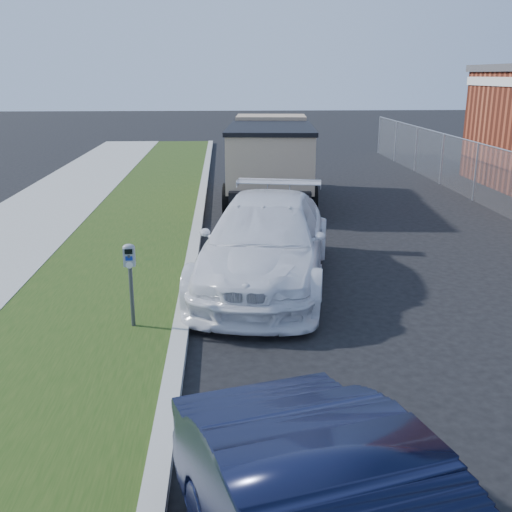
{
  "coord_description": "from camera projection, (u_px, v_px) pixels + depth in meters",
  "views": [
    {
      "loc": [
        -1.91,
        -8.29,
        3.83
      ],
      "look_at": [
        -1.4,
        1.0,
        1.0
      ],
      "focal_mm": 42.0,
      "sensor_mm": 36.0,
      "label": 1
    }
  ],
  "objects": [
    {
      "name": "parking_meter",
      "position": [
        130.0,
        267.0,
        8.93
      ],
      "size": [
        0.19,
        0.13,
        1.31
      ],
      "rotation": [
        0.0,
        0.0,
        0.05
      ],
      "color": "#3F4247",
      "rests_on": "ground"
    },
    {
      "name": "streetside",
      "position": [
        21.0,
        293.0,
        10.73
      ],
      "size": [
        6.12,
        50.0,
        0.15
      ],
      "color": "gray",
      "rests_on": "ground"
    },
    {
      "name": "dump_truck",
      "position": [
        271.0,
        155.0,
        18.66
      ],
      "size": [
        3.01,
        6.58,
        2.51
      ],
      "rotation": [
        0.0,
        0.0,
        -0.08
      ],
      "color": "black",
      "rests_on": "ground"
    },
    {
      "name": "white_wagon",
      "position": [
        264.0,
        241.0,
        11.3
      ],
      "size": [
        3.26,
        5.89,
        1.62
      ],
      "primitive_type": "imported",
      "rotation": [
        0.0,
        0.0,
        -0.19
      ],
      "color": "white",
      "rests_on": "ground"
    },
    {
      "name": "ground",
      "position": [
        351.0,
        336.0,
        9.14
      ],
      "size": [
        120.0,
        120.0,
        0.0
      ],
      "primitive_type": "plane",
      "color": "black",
      "rests_on": "ground"
    }
  ]
}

